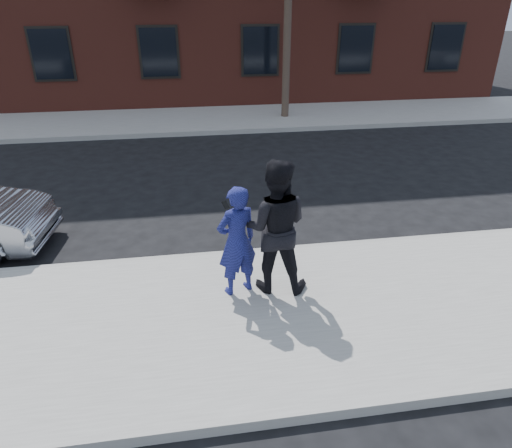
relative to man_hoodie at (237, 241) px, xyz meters
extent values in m
plane|color=black|center=(-1.50, -0.39, -1.00)|extent=(100.00, 100.00, 0.00)
cube|color=gray|center=(-1.50, -0.64, -0.92)|extent=(50.00, 3.50, 0.15)
cube|color=#999691|center=(-1.50, 1.16, -0.92)|extent=(50.00, 0.10, 0.15)
cube|color=gray|center=(-1.50, 10.86, -0.92)|extent=(50.00, 3.50, 0.15)
cube|color=#999691|center=(-1.50, 9.06, -0.92)|extent=(50.00, 0.10, 0.15)
cube|color=black|center=(2.40, 12.55, 1.20)|extent=(1.30, 0.06, 1.70)
cube|color=black|center=(10.00, 12.55, 1.20)|extent=(1.30, 0.06, 1.70)
cylinder|color=#32241D|center=(3.00, 10.61, 1.25)|extent=(0.26, 0.26, 4.20)
imported|color=navy|center=(0.00, 0.00, 0.00)|extent=(0.72, 0.61, 1.69)
cube|color=black|center=(-0.13, 0.19, 0.49)|extent=(0.11, 0.14, 0.08)
imported|color=black|center=(0.56, 0.03, 0.17)|extent=(1.15, 0.99, 2.04)
cube|color=black|center=(0.46, 0.24, 0.29)|extent=(0.08, 0.14, 0.06)
camera|label=1|loc=(-0.61, -5.67, 3.17)|focal=32.00mm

